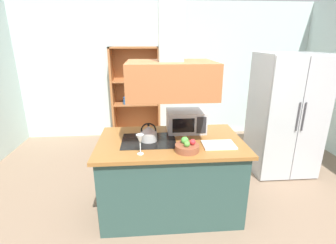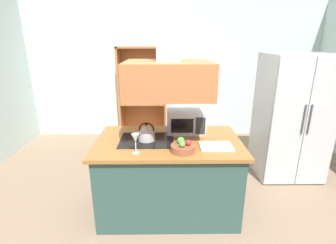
{
  "view_description": "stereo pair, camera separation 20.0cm",
  "coord_description": "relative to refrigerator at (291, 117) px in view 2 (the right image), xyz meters",
  "views": [
    {
      "loc": [
        -0.37,
        -2.21,
        1.97
      ],
      "look_at": [
        -0.14,
        0.72,
        1.0
      ],
      "focal_mm": 26.49,
      "sensor_mm": 36.0,
      "label": 1
    },
    {
      "loc": [
        -0.18,
        -2.22,
        1.97
      ],
      "look_at": [
        -0.14,
        0.72,
        1.0
      ],
      "focal_mm": 26.49,
      "sensor_mm": 36.0,
      "label": 2
    }
  ],
  "objects": [
    {
      "name": "ground_plane",
      "position": [
        -1.66,
        -1.21,
        -0.9
      ],
      "size": [
        7.8,
        7.8,
        0.0
      ],
      "primitive_type": "plane",
      "color": "#836A54"
    },
    {
      "name": "wall_back",
      "position": [
        -1.66,
        1.79,
        0.45
      ],
      "size": [
        6.0,
        0.12,
        2.7
      ],
      "primitive_type": "cube",
      "color": "silver",
      "rests_on": "ground"
    },
    {
      "name": "kitchen_island",
      "position": [
        -1.81,
        -0.84,
        -0.45
      ],
      "size": [
        1.63,
        0.99,
        0.9
      ],
      "color": "#2B4943",
      "rests_on": "ground"
    },
    {
      "name": "range_hood",
      "position": [
        -1.81,
        -0.84,
        0.81
      ],
      "size": [
        0.9,
        0.7,
        1.29
      ],
      "color": "#A76035"
    },
    {
      "name": "refrigerator",
      "position": [
        0.0,
        0.0,
        0.0
      ],
      "size": [
        0.9,
        0.78,
        1.81
      ],
      "color": "#B9BCBF",
      "rests_on": "ground"
    },
    {
      "name": "dish_cabinet",
      "position": [
        -2.3,
        1.57,
        -0.08
      ],
      "size": [
        0.96,
        0.4,
        1.86
      ],
      "color": "#AA6637",
      "rests_on": "ground"
    },
    {
      "name": "kettle",
      "position": [
        -2.05,
        -0.84,
        0.08
      ],
      "size": [
        0.19,
        0.19,
        0.21
      ],
      "color": "beige",
      "rests_on": "kitchen_island"
    },
    {
      "name": "cutting_board",
      "position": [
        -1.31,
        -1.04,
        0.01
      ],
      "size": [
        0.34,
        0.24,
        0.02
      ],
      "primitive_type": "cube",
      "rotation": [
        0.0,
        0.0,
        -0.01
      ],
      "color": "white",
      "rests_on": "kitchen_island"
    },
    {
      "name": "microwave",
      "position": [
        -1.59,
        -0.56,
        0.13
      ],
      "size": [
        0.46,
        0.35,
        0.26
      ],
      "color": "#B7BABF",
      "rests_on": "kitchen_island"
    },
    {
      "name": "wine_glass_on_counter",
      "position": [
        -2.13,
        -1.18,
        0.15
      ],
      "size": [
        0.08,
        0.08,
        0.21
      ],
      "color": "silver",
      "rests_on": "kitchen_island"
    },
    {
      "name": "fruit_bowl",
      "position": [
        -1.66,
        -1.14,
        0.04
      ],
      "size": [
        0.25,
        0.25,
        0.14
      ],
      "color": "brown",
      "rests_on": "kitchen_island"
    }
  ]
}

